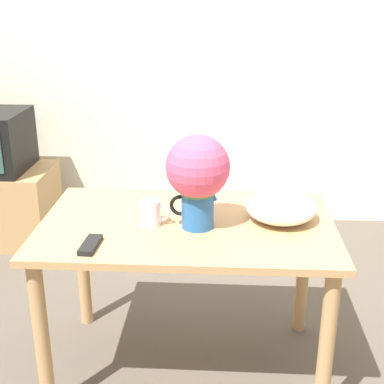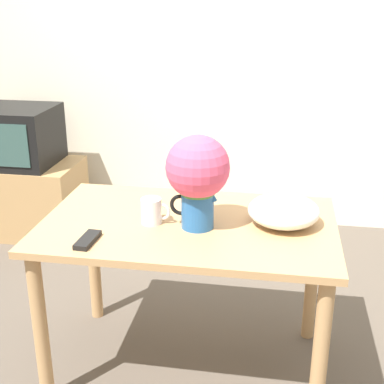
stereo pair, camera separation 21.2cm
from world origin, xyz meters
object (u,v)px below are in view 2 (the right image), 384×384
flower_vase (198,175)px  white_bowl (284,211)px  coffee_mug (152,211)px  tv_set (16,136)px

flower_vase → white_bowl: size_ratio=1.31×
flower_vase → coffee_mug: 0.26m
flower_vase → coffee_mug: flower_vase is taller
white_bowl → tv_set: (-1.80, 1.23, -0.08)m
flower_vase → tv_set: flower_vase is taller
tv_set → flower_vase: bearing=-42.2°
flower_vase → tv_set: (-1.45, 1.32, -0.25)m
white_bowl → coffee_mug: bearing=-171.8°
flower_vase → coffee_mug: bearing=177.7°
coffee_mug → tv_set: size_ratio=0.23×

